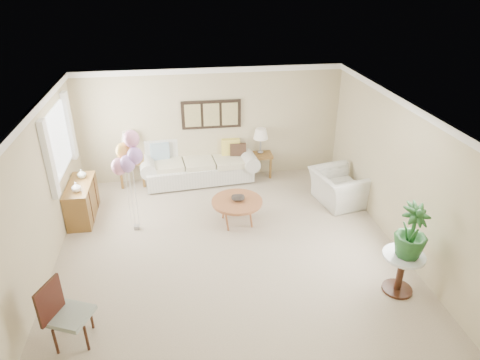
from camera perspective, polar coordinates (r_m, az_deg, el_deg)
The scene contains 18 objects.
ground_plane at distance 7.83m, azimuth -1.49°, elevation -9.00°, with size 6.00×6.00×0.00m, color #BAA993.
room_shell at distance 7.08m, azimuth -2.62°, elevation 2.11°, with size 6.04×6.04×2.60m.
wall_art_triptych at distance 9.78m, azimuth -3.85°, elevation 8.70°, with size 1.35×0.06×0.65m.
sofa at distance 10.09m, azimuth -5.54°, elevation 2.15°, with size 2.78×1.22×0.99m.
end_table_left at distance 10.07m, azimuth -14.23°, elevation 2.40°, with size 0.61×0.55×0.66m.
end_table_right at distance 10.20m, azimuth 2.72°, elevation 3.13°, with size 0.53×0.48×0.58m.
lamp_left at distance 9.85m, azimuth -14.61°, elevation 5.50°, with size 0.35×0.35×0.63m.
lamp_right at distance 9.99m, azimuth 2.79°, elevation 6.07°, with size 0.35×0.35×0.61m.
coffee_table at distance 8.29m, azimuth -0.40°, elevation -2.98°, with size 0.99×0.99×0.50m.
decor_bowl at distance 8.26m, azimuth -0.26°, elevation -2.49°, with size 0.26×0.26×0.06m, color #312B26.
armchair at distance 9.29m, azimuth 12.94°, elevation -0.98°, with size 1.09×0.95×0.71m, color beige.
side_table at distance 7.06m, azimuth 20.83°, elevation -10.38°, with size 0.63×0.63×0.69m.
potted_plant at distance 6.74m, azimuth 21.95°, elevation -6.37°, with size 0.48×0.48×0.85m, color #204A21.
accent_chair at distance 6.29m, azimuth -22.42°, elevation -15.95°, with size 0.64×0.64×1.00m.
credenza at distance 9.09m, azimuth -20.33°, elevation -2.61°, with size 0.46×1.20×0.74m.
vase_white at distance 8.62m, azimuth -21.02°, elevation -0.88°, with size 0.18×0.18×0.19m, color white.
vase_sage at distance 9.13m, azimuth -20.37°, elevation 0.80°, with size 0.17×0.17×0.18m, color #B3C0AB.
balloon_cluster at distance 7.83m, azimuth -14.79°, elevation 3.14°, with size 0.57×0.51×2.00m.
Camera 1 is at (-0.76, -6.30, 4.58)m, focal length 32.00 mm.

